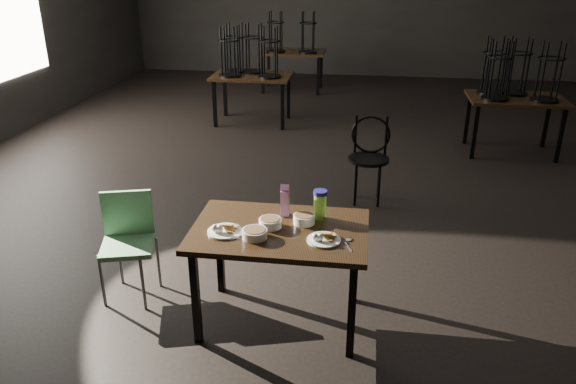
% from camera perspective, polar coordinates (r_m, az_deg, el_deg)
% --- Properties ---
extents(main_table, '(1.20, 0.80, 0.75)m').
position_cam_1_polar(main_table, '(3.86, -0.85, -4.77)').
color(main_table, black).
rests_on(main_table, ground).
extents(plate_left, '(0.24, 0.24, 0.08)m').
position_cam_1_polar(plate_left, '(3.79, -6.48, -3.82)').
color(plate_left, white).
rests_on(plate_left, main_table).
extents(plate_right, '(0.22, 0.22, 0.07)m').
position_cam_1_polar(plate_right, '(3.66, 3.63, -4.71)').
color(plate_right, white).
rests_on(plate_right, main_table).
extents(bowl_near, '(0.16, 0.16, 0.06)m').
position_cam_1_polar(bowl_near, '(3.83, -1.83, -3.12)').
color(bowl_near, white).
rests_on(bowl_near, main_table).
extents(bowl_far, '(0.15, 0.15, 0.06)m').
position_cam_1_polar(bowl_far, '(3.89, 1.64, -2.72)').
color(bowl_far, white).
rests_on(bowl_far, main_table).
extents(bowl_big, '(0.17, 0.17, 0.06)m').
position_cam_1_polar(bowl_big, '(3.70, -3.42, -4.21)').
color(bowl_big, white).
rests_on(bowl_big, main_table).
extents(juice_carton, '(0.06, 0.06, 0.24)m').
position_cam_1_polar(juice_carton, '(3.97, -0.32, -0.92)').
color(juice_carton, '#871876').
rests_on(juice_carton, main_table).
extents(water_bottle, '(0.12, 0.12, 0.21)m').
position_cam_1_polar(water_bottle, '(3.92, 3.28, -1.26)').
color(water_bottle, '#88D33E').
rests_on(water_bottle, main_table).
extents(spoon, '(0.06, 0.19, 0.01)m').
position_cam_1_polar(spoon, '(3.68, 6.20, -4.90)').
color(spoon, silver).
rests_on(spoon, main_table).
extents(bentwood_chair, '(0.43, 0.43, 0.90)m').
position_cam_1_polar(bentwood_chair, '(5.98, 8.26, 4.03)').
color(bentwood_chair, black).
rests_on(bentwood_chair, ground).
extents(school_chair, '(0.47, 0.47, 0.82)m').
position_cam_1_polar(school_chair, '(4.45, -15.95, -4.30)').
color(school_chair, '#6EAC79').
rests_on(school_chair, ground).
extents(bg_table_left, '(1.20, 0.80, 1.48)m').
position_cam_1_polar(bg_table_left, '(8.74, -3.88, 12.13)').
color(bg_table_left, black).
rests_on(bg_table_left, ground).
extents(bg_table_right, '(1.20, 0.80, 1.48)m').
position_cam_1_polar(bg_table_right, '(7.88, 22.04, 9.28)').
color(bg_table_right, black).
rests_on(bg_table_right, ground).
extents(bg_table_far, '(1.20, 0.80, 1.48)m').
position_cam_1_polar(bg_table_far, '(10.84, 0.46, 14.11)').
color(bg_table_far, black).
rests_on(bg_table_far, ground).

